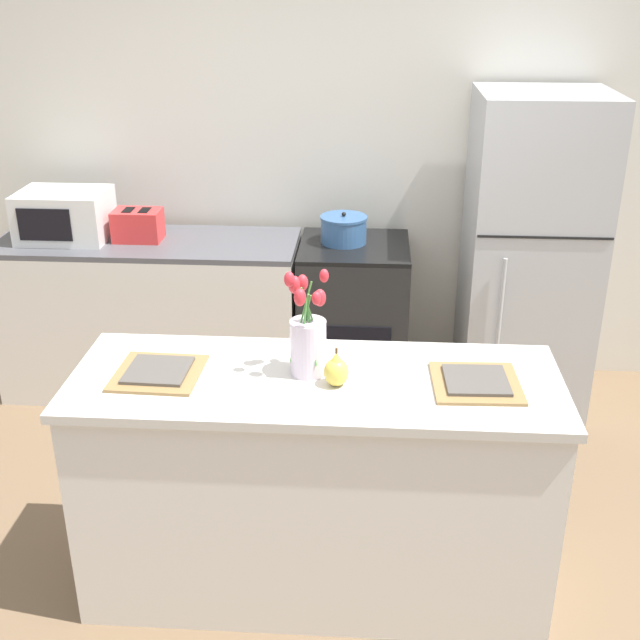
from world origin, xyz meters
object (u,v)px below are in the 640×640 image
object	(u,v)px
stove_range	(353,321)
refrigerator	(530,256)
toaster	(138,225)
pear_figurine	(336,371)
microwave	(64,215)
cooking_pot	(344,229)
plate_setting_left	(158,372)
plate_setting_right	(476,382)
flower_vase	(308,338)

from	to	relation	value
stove_range	refrigerator	world-z (taller)	refrigerator
toaster	stove_range	bearing A→B (deg)	-0.18
pear_figurine	microwave	xyz separation A→B (m)	(-1.58, 1.65, 0.05)
pear_figurine	cooking_pot	bearing A→B (deg)	91.35
pear_figurine	plate_setting_left	xyz separation A→B (m)	(-0.66, 0.04, -0.05)
stove_range	refrigerator	bearing A→B (deg)	0.04
plate_setting_right	toaster	xyz separation A→B (m)	(-1.68, 1.62, 0.05)
plate_setting_left	flower_vase	bearing A→B (deg)	5.28
refrigerator	cooking_pot	xyz separation A→B (m)	(-1.01, 0.03, 0.12)
refrigerator	plate_setting_right	size ratio (longest dim) A/B	5.41
refrigerator	cooking_pot	world-z (taller)	refrigerator
stove_range	toaster	world-z (taller)	toaster
stove_range	toaster	size ratio (longest dim) A/B	3.25
pear_figurine	flower_vase	bearing A→B (deg)	141.53
flower_vase	microwave	distance (m)	2.15
microwave	refrigerator	bearing A→B (deg)	0.03
plate_setting_right	plate_setting_left	bearing A→B (deg)	180.00
pear_figurine	toaster	world-z (taller)	toaster
flower_vase	plate_setting_left	distance (m)	0.56
plate_setting_left	toaster	world-z (taller)	toaster
plate_setting_left	cooking_pot	bearing A→B (deg)	69.46
cooking_pot	microwave	distance (m)	1.54
stove_range	plate_setting_right	xyz separation A→B (m)	(0.48, -1.61, 0.49)
microwave	stove_range	bearing A→B (deg)	0.02
stove_range	cooking_pot	size ratio (longest dim) A/B	3.53
toaster	microwave	xyz separation A→B (m)	(-0.41, -0.00, 0.05)
plate_setting_left	pear_figurine	bearing A→B (deg)	-3.13
pear_figurine	microwave	size ratio (longest dim) A/B	0.31
refrigerator	stove_range	bearing A→B (deg)	-179.96
stove_range	cooking_pot	distance (m)	0.53
flower_vase	plate_setting_left	world-z (taller)	flower_vase
refrigerator	flower_vase	world-z (taller)	refrigerator
refrigerator	flower_vase	xyz separation A→B (m)	(-1.08, -1.56, 0.21)
cooking_pot	flower_vase	bearing A→B (deg)	-92.49
refrigerator	plate_setting_left	world-z (taller)	refrigerator
plate_setting_left	microwave	xyz separation A→B (m)	(-0.93, 1.61, 0.10)
flower_vase	microwave	world-z (taller)	flower_vase
flower_vase	toaster	bearing A→B (deg)	124.30
flower_vase	toaster	distance (m)	1.90
plate_setting_left	cooking_pot	size ratio (longest dim) A/B	1.25
toaster	microwave	size ratio (longest dim) A/B	0.58
stove_range	pear_figurine	size ratio (longest dim) A/B	6.20
stove_range	plate_setting_right	world-z (taller)	plate_setting_right
toaster	microwave	world-z (taller)	microwave
microwave	flower_vase	bearing A→B (deg)	-46.63
refrigerator	flower_vase	bearing A→B (deg)	-124.68
toaster	refrigerator	bearing A→B (deg)	-0.08
stove_range	toaster	distance (m)	1.32
stove_range	plate_setting_left	xyz separation A→B (m)	(-0.68, -1.61, 0.49)
pear_figurine	microwave	distance (m)	2.29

